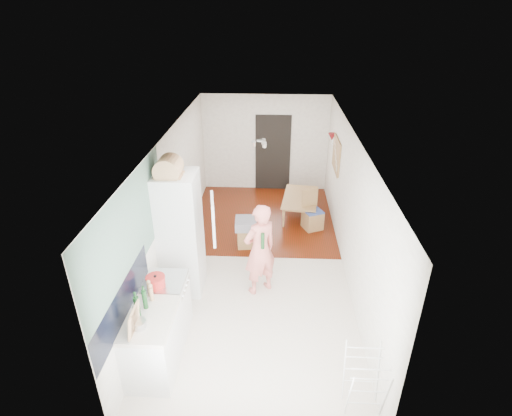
# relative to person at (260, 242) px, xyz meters

# --- Properties ---
(room_shell) EXTENTS (3.20, 7.00, 2.50)m
(room_shell) POSITION_rel_person_xyz_m (-0.04, 0.79, 0.27)
(room_shell) COLOR white
(room_shell) RESTS_ON ground
(floor) EXTENTS (3.20, 7.00, 0.01)m
(floor) POSITION_rel_person_xyz_m (-0.04, 0.79, -0.98)
(floor) COLOR beige
(floor) RESTS_ON ground
(wood_floor_overlay) EXTENTS (3.20, 3.30, 0.01)m
(wood_floor_overlay) POSITION_rel_person_xyz_m (-0.04, 2.64, -0.97)
(wood_floor_overlay) COLOR #601309
(wood_floor_overlay) RESTS_ON room_shell
(sage_wall_panel) EXTENTS (0.02, 3.00, 1.30)m
(sage_wall_panel) POSITION_rel_person_xyz_m (-1.63, -1.21, 0.87)
(sage_wall_panel) COLOR slate
(sage_wall_panel) RESTS_ON room_shell
(tile_splashback) EXTENTS (0.02, 1.90, 0.50)m
(tile_splashback) POSITION_rel_person_xyz_m (-1.62, -1.76, 0.17)
(tile_splashback) COLOR black
(tile_splashback) RESTS_ON room_shell
(doorway_recess) EXTENTS (0.90, 0.04, 2.00)m
(doorway_recess) POSITION_rel_person_xyz_m (0.16, 4.27, 0.02)
(doorway_recess) COLOR black
(doorway_recess) RESTS_ON room_shell
(base_cabinet) EXTENTS (0.60, 0.90, 0.86)m
(base_cabinet) POSITION_rel_person_xyz_m (-1.34, -1.76, -0.55)
(base_cabinet) COLOR silver
(base_cabinet) RESTS_ON room_shell
(worktop) EXTENTS (0.62, 0.92, 0.06)m
(worktop) POSITION_rel_person_xyz_m (-1.34, -1.76, -0.09)
(worktop) COLOR silver
(worktop) RESTS_ON room_shell
(range_cooker) EXTENTS (0.60, 0.60, 0.88)m
(range_cooker) POSITION_rel_person_xyz_m (-1.34, -1.01, -0.54)
(range_cooker) COLOR silver
(range_cooker) RESTS_ON room_shell
(cooker_top) EXTENTS (0.60, 0.60, 0.04)m
(cooker_top) POSITION_rel_person_xyz_m (-1.34, -1.01, -0.08)
(cooker_top) COLOR silver
(cooker_top) RESTS_ON room_shell
(fridge_housing) EXTENTS (0.66, 0.66, 2.15)m
(fridge_housing) POSITION_rel_person_xyz_m (-1.31, 0.01, 0.10)
(fridge_housing) COLOR silver
(fridge_housing) RESTS_ON room_shell
(fridge_door) EXTENTS (0.14, 0.56, 0.70)m
(fridge_door) POSITION_rel_person_xyz_m (-0.70, -0.29, 0.57)
(fridge_door) COLOR silver
(fridge_door) RESTS_ON room_shell
(fridge_interior) EXTENTS (0.02, 0.52, 0.66)m
(fridge_interior) POSITION_rel_person_xyz_m (-1.00, 0.01, 0.57)
(fridge_interior) COLOR white
(fridge_interior) RESTS_ON room_shell
(pinboard) EXTENTS (0.03, 0.90, 0.70)m
(pinboard) POSITION_rel_person_xyz_m (1.54, 2.69, 0.57)
(pinboard) COLOR tan
(pinboard) RESTS_ON room_shell
(pinboard_frame) EXTENTS (0.00, 0.94, 0.74)m
(pinboard_frame) POSITION_rel_person_xyz_m (1.53, 2.69, 0.57)
(pinboard_frame) COLOR #A57B47
(pinboard_frame) RESTS_ON room_shell
(wall_sconce) EXTENTS (0.18, 0.18, 0.16)m
(wall_sconce) POSITION_rel_person_xyz_m (1.50, 3.34, 0.77)
(wall_sconce) COLOR maroon
(wall_sconce) RESTS_ON room_shell
(person) EXTENTS (0.85, 0.79, 1.95)m
(person) POSITION_rel_person_xyz_m (0.00, 0.00, 0.00)
(person) COLOR #E3776D
(person) RESTS_ON floor
(dining_table) EXTENTS (0.79, 1.24, 0.41)m
(dining_table) POSITION_rel_person_xyz_m (0.85, 2.77, -0.77)
(dining_table) COLOR #A57B47
(dining_table) RESTS_ON floor
(dining_chair) EXTENTS (0.50, 0.50, 0.89)m
(dining_chair) POSITION_rel_person_xyz_m (1.07, 2.19, -0.53)
(dining_chair) COLOR #A57B47
(dining_chair) RESTS_ON floor
(stool) EXTENTS (0.38, 0.38, 0.44)m
(stool) POSITION_rel_person_xyz_m (-0.34, 1.39, -0.76)
(stool) COLOR #A57B47
(stool) RESTS_ON floor
(grey_drape) EXTENTS (0.45, 0.45, 0.19)m
(grey_drape) POSITION_rel_person_xyz_m (-0.33, 1.37, -0.44)
(grey_drape) COLOR gray
(grey_drape) RESTS_ON stool
(drying_rack) EXTENTS (0.44, 0.40, 0.85)m
(drying_rack) POSITION_rel_person_xyz_m (1.34, -2.20, -0.55)
(drying_rack) COLOR silver
(drying_rack) RESTS_ON floor
(bread_bin) EXTENTS (0.44, 0.42, 0.22)m
(bread_bin) POSITION_rel_person_xyz_m (-1.37, -0.06, 1.28)
(bread_bin) COLOR tan
(bread_bin) RESTS_ON fridge_housing
(red_casserole) EXTENTS (0.33, 0.33, 0.16)m
(red_casserole) POSITION_rel_person_xyz_m (-1.41, -1.14, 0.02)
(red_casserole) COLOR red
(red_casserole) RESTS_ON cooker_top
(steel_pan) EXTENTS (0.20, 0.20, 0.09)m
(steel_pan) POSITION_rel_person_xyz_m (-1.40, -1.93, -0.01)
(steel_pan) COLOR silver
(steel_pan) RESTS_ON worktop
(held_bottle) EXTENTS (0.06, 0.06, 0.28)m
(held_bottle) POSITION_rel_person_xyz_m (0.05, -0.17, 0.13)
(held_bottle) COLOR #153D19
(held_bottle) RESTS_ON person
(bottle_a) EXTENTS (0.07, 0.07, 0.30)m
(bottle_a) POSITION_rel_person_xyz_m (-1.47, -1.75, 0.09)
(bottle_a) COLOR #153D19
(bottle_a) RESTS_ON worktop
(bottle_b) EXTENTS (0.08, 0.08, 0.28)m
(bottle_b) POSITION_rel_person_xyz_m (-1.42, -1.59, 0.08)
(bottle_b) COLOR #153D19
(bottle_b) RESTS_ON worktop
(bottle_c) EXTENTS (0.08, 0.08, 0.20)m
(bottle_c) POSITION_rel_person_xyz_m (-1.48, -1.76, 0.04)
(bottle_c) COLOR beige
(bottle_c) RESTS_ON worktop
(pepper_mill_front) EXTENTS (0.06, 0.06, 0.21)m
(pepper_mill_front) POSITION_rel_person_xyz_m (-1.39, -1.43, 0.05)
(pepper_mill_front) COLOR tan
(pepper_mill_front) RESTS_ON worktop
(pepper_mill_back) EXTENTS (0.06, 0.06, 0.20)m
(pepper_mill_back) POSITION_rel_person_xyz_m (-1.44, -1.35, 0.04)
(pepper_mill_back) COLOR tan
(pepper_mill_back) RESTS_ON worktop
(chopping_boards) EXTENTS (0.09, 0.27, 0.37)m
(chopping_boards) POSITION_rel_person_xyz_m (-1.42, -2.02, 0.13)
(chopping_boards) COLOR tan
(chopping_boards) RESTS_ON worktop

